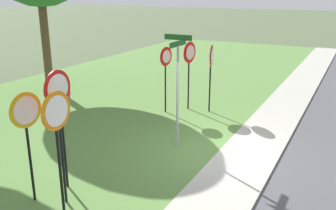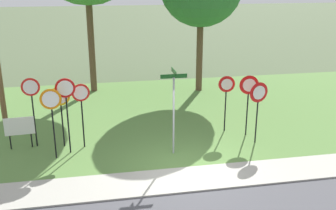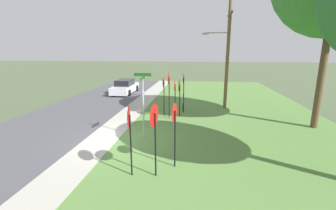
{
  "view_description": "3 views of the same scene",
  "coord_description": "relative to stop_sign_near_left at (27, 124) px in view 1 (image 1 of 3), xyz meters",
  "views": [
    {
      "loc": [
        -9.04,
        -3.15,
        4.4
      ],
      "look_at": [
        0.3,
        1.73,
        1.1
      ],
      "focal_mm": 39.53,
      "sensor_mm": 36.0,
      "label": 1
    },
    {
      "loc": [
        -2.8,
        -11.87,
        6.36
      ],
      "look_at": [
        -0.05,
        2.51,
        1.52
      ],
      "focal_mm": 41.8,
      "sensor_mm": 36.0,
      "label": 2
    },
    {
      "loc": [
        10.3,
        3.72,
        4.26
      ],
      "look_at": [
        -0.32,
        2.38,
        1.71
      ],
      "focal_mm": 24.5,
      "sensor_mm": 36.0,
      "label": 3
    }
  ],
  "objects": [
    {
      "name": "ground_plane",
      "position": [
        4.14,
        -2.63,
        -1.8
      ],
      "size": [
        160.0,
        160.0,
        0.0
      ],
      "primitive_type": "plane",
      "color": "#4C5B3D"
    },
    {
      "name": "sidewalk_strip",
      "position": [
        4.14,
        -3.43,
        -1.77
      ],
      "size": [
        44.0,
        1.6,
        0.06
      ],
      "primitive_type": "cube",
      "color": "#ADAA9E",
      "rests_on": "ground_plane"
    },
    {
      "name": "grass_median",
      "position": [
        4.14,
        3.37,
        -1.78
      ],
      "size": [
        44.0,
        12.0,
        0.04
      ],
      "primitive_type": "cube",
      "color": "#567F3D",
      "rests_on": "ground_plane"
    },
    {
      "name": "stop_sign_near_left",
      "position": [
        0.0,
        0.0,
        0.0
      ],
      "size": [
        0.74,
        0.12,
        2.42
      ],
      "rotation": [
        0.0,
        0.0,
        -0.09
      ],
      "color": "black",
      "rests_on": "grass_median"
    },
    {
      "name": "stop_sign_near_right",
      "position": [
        0.26,
        -0.65,
        0.33
      ],
      "size": [
        0.71,
        0.1,
        2.89
      ],
      "rotation": [
        0.0,
        0.0,
        0.02
      ],
      "color": "black",
      "rests_on": "grass_median"
    },
    {
      "name": "stop_sign_far_left",
      "position": [
        -0.22,
        -1.05,
        0.16
      ],
      "size": [
        0.74,
        0.1,
        2.64
      ],
      "rotation": [
        0.0,
        0.0,
        0.04
      ],
      "color": "black",
      "rests_on": "grass_median"
    },
    {
      "name": "stop_sign_far_right",
      "position": [
        0.77,
        -0.22,
        0.07
      ],
      "size": [
        0.67,
        0.13,
        2.54
      ],
      "rotation": [
        0.0,
        0.0,
        0.14
      ],
      "color": "black",
      "rests_on": "grass_median"
    },
    {
      "name": "yield_sign_near_left",
      "position": [
        7.39,
        -0.26,
        0.15
      ],
      "size": [
        0.78,
        0.17,
        2.56
      ],
      "rotation": [
        0.0,
        0.0,
        -0.17
      ],
      "color": "black",
      "rests_on": "grass_median"
    },
    {
      "name": "yield_sign_near_right",
      "position": [
        7.45,
        -1.09,
        0.1
      ],
      "size": [
        0.79,
        0.18,
        2.49
      ],
      "rotation": [
        0.0,
        0.0,
        0.19
      ],
      "color": "black",
      "rests_on": "grass_median"
    },
    {
      "name": "yield_sign_far_left",
      "position": [
        6.65,
        0.33,
        0.04
      ],
      "size": [
        0.68,
        0.15,
        2.42
      ],
      "rotation": [
        0.0,
        0.0,
        -0.18
      ],
      "color": "black",
      "rests_on": "grass_median"
    },
    {
      "name": "street_name_post",
      "position": [
        4.06,
        -1.41,
        0.13
      ],
      "size": [
        0.96,
        0.82,
        3.21
      ],
      "rotation": [
        0.0,
        0.0,
        -0.01
      ],
      "color": "#9EA0A8",
      "rests_on": "grass_median"
    }
  ]
}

